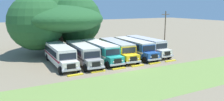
{
  "coord_description": "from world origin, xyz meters",
  "views": [
    {
      "loc": [
        -16.41,
        -26.02,
        8.29
      ],
      "look_at": [
        0.0,
        4.26,
        1.6
      ],
      "focal_mm": 36.09,
      "sensor_mm": 36.0,
      "label": 1
    }
  ],
  "objects_px": {
    "parked_bus_slot_0": "(60,54)",
    "parked_bus_slot_1": "(82,52)",
    "parked_bus_slot_3": "(117,49)",
    "parked_bus_slot_4": "(134,47)",
    "utility_pole": "(165,30)",
    "parked_bus_slot_2": "(100,50)",
    "broad_shade_tree": "(58,19)",
    "parked_bus_slot_5": "(146,45)"
  },
  "relations": [
    {
      "from": "parked_bus_slot_0",
      "to": "parked_bus_slot_1",
      "type": "height_order",
      "value": "same"
    },
    {
      "from": "parked_bus_slot_3",
      "to": "parked_bus_slot_4",
      "type": "distance_m",
      "value": 3.26
    },
    {
      "from": "parked_bus_slot_0",
      "to": "utility_pole",
      "type": "distance_m",
      "value": 20.68
    },
    {
      "from": "parked_bus_slot_2",
      "to": "broad_shade_tree",
      "type": "relative_size",
      "value": 0.61
    },
    {
      "from": "parked_bus_slot_1",
      "to": "parked_bus_slot_5",
      "type": "bearing_deg",
      "value": 97.17
    },
    {
      "from": "parked_bus_slot_0",
      "to": "parked_bus_slot_2",
      "type": "bearing_deg",
      "value": 88.81
    },
    {
      "from": "parked_bus_slot_3",
      "to": "parked_bus_slot_2",
      "type": "bearing_deg",
      "value": -83.7
    },
    {
      "from": "parked_bus_slot_0",
      "to": "utility_pole",
      "type": "bearing_deg",
      "value": 94.25
    },
    {
      "from": "parked_bus_slot_0",
      "to": "parked_bus_slot_5",
      "type": "xyz_separation_m",
      "value": [
        15.67,
        0.29,
        0.0
      ]
    },
    {
      "from": "parked_bus_slot_4",
      "to": "broad_shade_tree",
      "type": "height_order",
      "value": "broad_shade_tree"
    },
    {
      "from": "parked_bus_slot_5",
      "to": "utility_pole",
      "type": "bearing_deg",
      "value": 97.25
    },
    {
      "from": "parked_bus_slot_1",
      "to": "parked_bus_slot_4",
      "type": "bearing_deg",
      "value": 94.18
    },
    {
      "from": "parked_bus_slot_2",
      "to": "broad_shade_tree",
      "type": "xyz_separation_m",
      "value": [
        -3.75,
        10.16,
        4.43
      ]
    },
    {
      "from": "parked_bus_slot_2",
      "to": "parked_bus_slot_4",
      "type": "distance_m",
      "value": 6.32
    },
    {
      "from": "broad_shade_tree",
      "to": "utility_pole",
      "type": "distance_m",
      "value": 20.18
    },
    {
      "from": "broad_shade_tree",
      "to": "utility_pole",
      "type": "xyz_separation_m",
      "value": [
        17.96,
        -8.97,
        -2.01
      ]
    },
    {
      "from": "parked_bus_slot_0",
      "to": "parked_bus_slot_2",
      "type": "height_order",
      "value": "same"
    },
    {
      "from": "parked_bus_slot_2",
      "to": "parked_bus_slot_5",
      "type": "distance_m",
      "value": 9.39
    },
    {
      "from": "parked_bus_slot_2",
      "to": "broad_shade_tree",
      "type": "bearing_deg",
      "value": -159.17
    },
    {
      "from": "parked_bus_slot_5",
      "to": "broad_shade_tree",
      "type": "distance_m",
      "value": 16.81
    },
    {
      "from": "parked_bus_slot_1",
      "to": "parked_bus_slot_3",
      "type": "xyz_separation_m",
      "value": [
        6.11,
        0.29,
        0.0
      ]
    },
    {
      "from": "utility_pole",
      "to": "parked_bus_slot_4",
      "type": "bearing_deg",
      "value": -170.91
    },
    {
      "from": "parked_bus_slot_5",
      "to": "broad_shade_tree",
      "type": "relative_size",
      "value": 0.61
    },
    {
      "from": "parked_bus_slot_0",
      "to": "parked_bus_slot_5",
      "type": "distance_m",
      "value": 15.67
    },
    {
      "from": "parked_bus_slot_1",
      "to": "utility_pole",
      "type": "distance_m",
      "value": 17.49
    },
    {
      "from": "parked_bus_slot_0",
      "to": "parked_bus_slot_2",
      "type": "relative_size",
      "value": 1.0
    },
    {
      "from": "parked_bus_slot_2",
      "to": "parked_bus_slot_5",
      "type": "xyz_separation_m",
      "value": [
        9.37,
        0.63,
        0.0
      ]
    },
    {
      "from": "broad_shade_tree",
      "to": "parked_bus_slot_4",
      "type": "bearing_deg",
      "value": -45.46
    },
    {
      "from": "parked_bus_slot_1",
      "to": "utility_pole",
      "type": "relative_size",
      "value": 1.45
    },
    {
      "from": "parked_bus_slot_3",
      "to": "broad_shade_tree",
      "type": "relative_size",
      "value": 0.62
    },
    {
      "from": "parked_bus_slot_2",
      "to": "broad_shade_tree",
      "type": "height_order",
      "value": "broad_shade_tree"
    },
    {
      "from": "parked_bus_slot_1",
      "to": "parked_bus_slot_2",
      "type": "relative_size",
      "value": 1.01
    },
    {
      "from": "broad_shade_tree",
      "to": "utility_pole",
      "type": "height_order",
      "value": "broad_shade_tree"
    },
    {
      "from": "parked_bus_slot_5",
      "to": "utility_pole",
      "type": "relative_size",
      "value": 1.44
    },
    {
      "from": "parked_bus_slot_2",
      "to": "utility_pole",
      "type": "xyz_separation_m",
      "value": [
        14.22,
        1.19,
        2.43
      ]
    },
    {
      "from": "parked_bus_slot_3",
      "to": "parked_bus_slot_5",
      "type": "bearing_deg",
      "value": 99.92
    },
    {
      "from": "parked_bus_slot_2",
      "to": "parked_bus_slot_3",
      "type": "height_order",
      "value": "same"
    },
    {
      "from": "parked_bus_slot_2",
      "to": "utility_pole",
      "type": "relative_size",
      "value": 1.44
    },
    {
      "from": "parked_bus_slot_3",
      "to": "broad_shade_tree",
      "type": "bearing_deg",
      "value": -141.06
    },
    {
      "from": "parked_bus_slot_5",
      "to": "utility_pole",
      "type": "distance_m",
      "value": 5.46
    },
    {
      "from": "parked_bus_slot_2",
      "to": "parked_bus_slot_4",
      "type": "height_order",
      "value": "same"
    },
    {
      "from": "parked_bus_slot_0",
      "to": "broad_shade_tree",
      "type": "distance_m",
      "value": 11.08
    }
  ]
}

